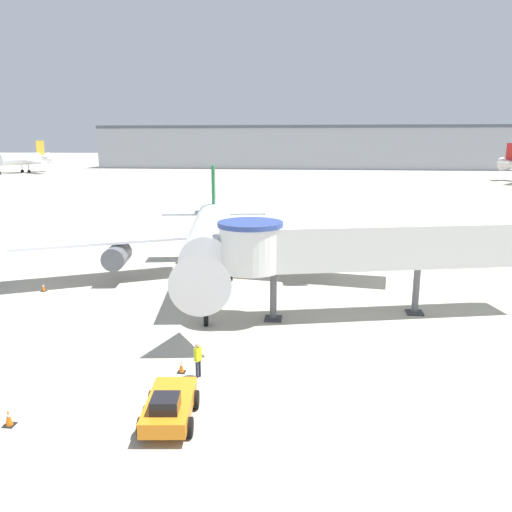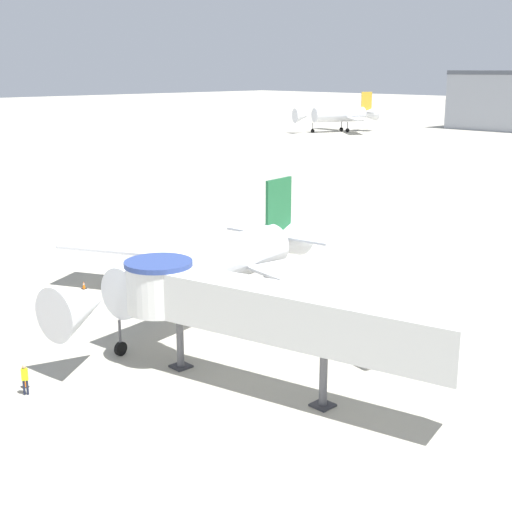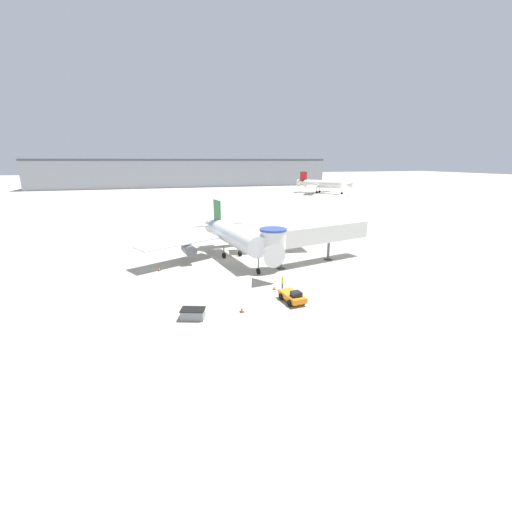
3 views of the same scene
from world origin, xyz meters
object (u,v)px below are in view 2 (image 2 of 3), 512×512
(main_airplane, at_px, (211,266))
(background_jet_gold_tail, at_px, (340,115))
(jet_bridge, at_px, (255,308))
(traffic_cone_near_nose, at_px, (25,382))
(traffic_cone_port_wing, at_px, (84,285))
(ground_crew_marshaller, at_px, (25,377))

(main_airplane, xyz_separation_m, background_jet_gold_tail, (-94.44, 129.43, 1.00))
(jet_bridge, height_order, background_jet_gold_tail, background_jet_gold_tail)
(traffic_cone_near_nose, height_order, traffic_cone_port_wing, traffic_cone_port_wing)
(ground_crew_marshaller, xyz_separation_m, background_jet_gold_tail, (-96.99, 145.26, 3.85))
(jet_bridge, relative_size, traffic_cone_port_wing, 31.93)
(main_airplane, relative_size, ground_crew_marshaller, 17.69)
(traffic_cone_near_nose, bearing_deg, background_jet_gold_tail, 123.54)
(background_jet_gold_tail, bearing_deg, traffic_cone_near_nose, -34.32)
(traffic_cone_near_nose, xyz_separation_m, ground_crew_marshaller, (0.97, -0.41, 0.74))
(ground_crew_marshaller, bearing_deg, background_jet_gold_tail, -111.59)
(ground_crew_marshaller, bearing_deg, traffic_cone_near_nose, -78.05)
(main_airplane, bearing_deg, traffic_cone_near_nose, -93.42)
(main_airplane, relative_size, background_jet_gold_tail, 1.24)
(traffic_cone_near_nose, xyz_separation_m, background_jet_gold_tail, (-96.02, 144.86, 4.59))
(ground_crew_marshaller, distance_m, background_jet_gold_tail, 174.71)
(traffic_cone_port_wing, height_order, background_jet_gold_tail, background_jet_gold_tail)
(traffic_cone_near_nose, relative_size, traffic_cone_port_wing, 0.99)
(main_airplane, height_order, traffic_cone_port_wing, main_airplane)
(traffic_cone_near_nose, height_order, ground_crew_marshaller, ground_crew_marshaller)
(background_jet_gold_tail, bearing_deg, jet_bridge, -30.02)
(main_airplane, height_order, jet_bridge, main_airplane)
(jet_bridge, bearing_deg, background_jet_gold_tail, 114.34)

